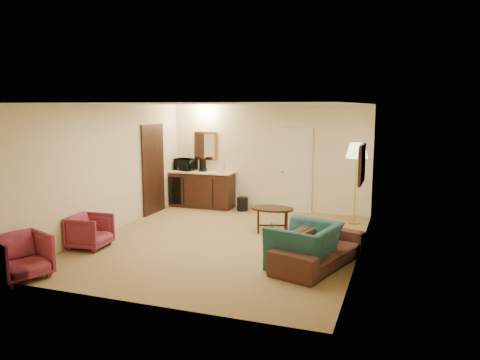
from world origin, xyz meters
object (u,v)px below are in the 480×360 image
(rose_chair_near, at_px, (90,230))
(rose_chair_far, at_px, (21,254))
(sofa, at_px, (320,242))
(teal_armchair, at_px, (304,239))
(wetbar_cabinet, at_px, (202,189))
(microwave, at_px, (185,163))
(waste_bin, at_px, (242,204))
(coffee_maker, at_px, (203,165))
(coffee_table, at_px, (272,220))
(floor_lamp, at_px, (356,184))

(rose_chair_near, height_order, rose_chair_far, rose_chair_far)
(sofa, xyz_separation_m, rose_chair_far, (-4.10, -2.10, -0.02))
(teal_armchair, xyz_separation_m, rose_chair_far, (-3.88, -1.90, -0.10))
(wetbar_cabinet, bearing_deg, sofa, -43.49)
(teal_armchair, bearing_deg, microwave, -119.39)
(sofa, distance_m, teal_armchair, 0.31)
(waste_bin, bearing_deg, coffee_maker, 175.48)
(coffee_table, bearing_deg, coffee_maker, 143.14)
(sofa, xyz_separation_m, waste_bin, (-2.49, 3.35, -0.22))
(sofa, height_order, teal_armchair, teal_armchair)
(wetbar_cabinet, height_order, teal_armchair, teal_armchair)
(rose_chair_far, bearing_deg, wetbar_cabinet, 16.78)
(floor_lamp, relative_size, coffee_maker, 5.48)
(sofa, xyz_separation_m, coffee_table, (-1.28, 1.70, -0.13))
(rose_chair_far, height_order, floor_lamp, floor_lamp)
(floor_lamp, xyz_separation_m, microwave, (-4.35, 0.54, 0.21))
(rose_chair_far, height_order, coffee_maker, coffee_maker)
(microwave, bearing_deg, floor_lamp, 11.53)
(rose_chair_near, relative_size, microwave, 1.26)
(waste_bin, bearing_deg, rose_chair_far, -106.42)
(wetbar_cabinet, bearing_deg, microwave, 172.44)
(rose_chair_near, height_order, coffee_table, rose_chair_near)
(coffee_table, relative_size, floor_lamp, 0.49)
(teal_armchair, distance_m, floor_lamp, 3.21)
(rose_chair_near, bearing_deg, teal_armchair, -90.17)
(coffee_table, bearing_deg, floor_lamp, 39.33)
(teal_armchair, xyz_separation_m, waste_bin, (-2.27, 3.55, -0.30))
(rose_chair_far, relative_size, coffee_table, 0.85)
(floor_lamp, relative_size, waste_bin, 5.33)
(coffee_table, height_order, microwave, microwave)
(rose_chair_far, distance_m, coffee_maker, 5.61)
(teal_armchair, height_order, floor_lamp, floor_lamp)
(sofa, xyz_separation_m, coffee_maker, (-3.59, 3.43, 0.70))
(sofa, relative_size, rose_chair_far, 2.66)
(sofa, height_order, rose_chair_far, sofa)
(rose_chair_far, bearing_deg, microwave, 21.96)
(rose_chair_near, relative_size, waste_bin, 2.02)
(sofa, height_order, microwave, microwave)
(sofa, bearing_deg, rose_chair_near, 114.22)
(sofa, relative_size, microwave, 3.70)
(waste_bin, xyz_separation_m, coffee_maker, (-1.10, 0.09, 0.92))
(sofa, bearing_deg, teal_armchair, 150.54)
(wetbar_cabinet, relative_size, sofa, 0.83)
(rose_chair_near, distance_m, microwave, 4.04)
(coffee_maker, bearing_deg, floor_lamp, -18.20)
(teal_armchair, bearing_deg, coffee_maker, -123.02)
(microwave, bearing_deg, waste_bin, 13.70)
(floor_lamp, xyz_separation_m, waste_bin, (-2.74, 0.40, -0.73))
(coffee_table, bearing_deg, waste_bin, 126.43)
(coffee_table, relative_size, microwave, 1.64)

